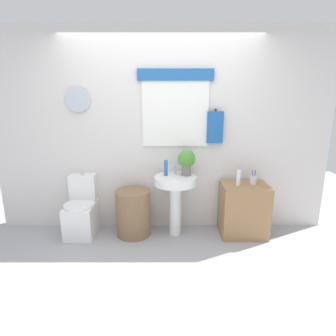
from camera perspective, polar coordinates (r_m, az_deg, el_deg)
ground_plane at (r=3.06m, az=-1.61°, el=-20.71°), size 8.00×8.00×0.00m
back_wall at (r=3.68m, az=-1.19°, el=7.35°), size 4.40×0.18×2.60m
toilet at (r=3.86m, az=-17.12°, el=-8.53°), size 0.38×0.51×0.79m
laundry_hamper at (r=3.69m, az=-7.07°, el=-9.04°), size 0.45×0.45×0.60m
pedestal_sink at (r=3.55m, az=1.54°, el=-4.68°), size 0.54×0.54×0.79m
faucet at (r=3.60m, az=1.52°, el=-0.46°), size 0.03×0.03×0.10m
wooden_cabinet at (r=3.77m, az=15.22°, el=-8.23°), size 0.58×0.44×0.69m
soap_bottle at (r=3.51m, az=-0.40°, el=0.02°), size 0.05×0.05×0.20m
potted_plant at (r=3.51m, az=3.85°, el=1.55°), size 0.22×0.22×0.33m
lotion_bottle at (r=3.56m, az=14.27°, el=-1.97°), size 0.05×0.05×0.20m
toothbrush_cup at (r=3.69m, az=17.07°, el=-2.35°), size 0.08×0.08×0.19m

